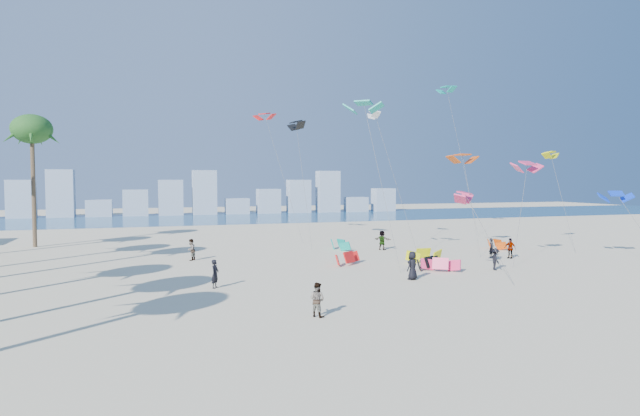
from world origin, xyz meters
name	(u,v)px	position (x,y,z in m)	size (l,w,h in m)	color
ground	(369,331)	(0.00, 0.00, 0.00)	(220.00, 220.00, 0.00)	beige
ocean	(202,218)	(0.00, 72.00, 0.01)	(220.00, 220.00, 0.00)	navy
kitesurfer_near	(215,274)	(-5.18, 11.41, 0.87)	(0.63, 0.42, 1.74)	black
kitesurfer_mid	(317,299)	(-1.35, 3.08, 0.83)	(0.80, 0.63, 1.65)	gray
kitesurfers_far	(394,250)	(10.00, 18.05, 0.87)	(26.35, 15.62, 1.86)	black
grounded_kites	(410,255)	(11.22, 17.61, 0.46)	(19.01, 16.31, 0.98)	red
flying_kites	(422,133)	(15.40, 23.48, 10.92)	(27.76, 32.73, 18.52)	#F73770
distant_skyline	(191,198)	(-1.19, 82.00, 3.09)	(85.00, 3.00, 8.40)	#9EADBF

